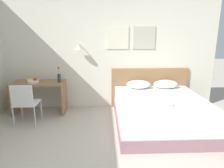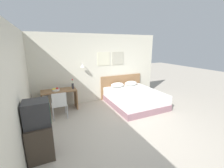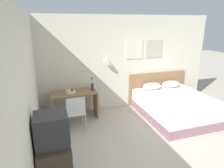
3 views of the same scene
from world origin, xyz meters
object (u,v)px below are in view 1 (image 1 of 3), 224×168
headboard (149,88)px  pillow_left (138,84)px  desk (39,92)px  flower_vase (59,77)px  fruit_bowl (33,81)px  desk_chair (25,101)px  bed (160,112)px  pillow_right (166,84)px  folded_towel_near_foot (162,103)px

headboard → pillow_left: 0.44m
desk → flower_vase: bearing=-0.8°
headboard → desk: headboard is taller
fruit_bowl → flower_vase: 0.59m
pillow_left → desk_chair: size_ratio=0.66×
bed → pillow_right: size_ratio=3.60×
bed → desk: 2.73m
headboard → bed: bearing=-90.0°
fruit_bowl → folded_towel_near_foot: bearing=-20.7°
pillow_left → folded_towel_near_foot: 1.13m
desk → folded_towel_near_foot: bearing=-22.1°
desk → desk_chair: 0.68m
bed → pillow_left: size_ratio=3.60×
desk_chair → bed: bearing=-1.1°
folded_towel_near_foot → desk: (-2.54, 1.03, -0.06)m
pillow_left → pillow_right: bearing=0.0°
flower_vase → folded_towel_near_foot: bearing=-26.4°
pillow_right → folded_towel_near_foot: bearing=-110.2°
pillow_left → pillow_right: same height
desk → desk_chair: bearing=-96.2°
bed → headboard: (-0.00, 1.05, 0.22)m
desk → desk_chair: (-0.07, -0.67, 0.00)m
headboard → pillow_left: size_ratio=3.34×
headboard → pillow_right: (0.32, -0.26, 0.15)m
folded_towel_near_foot → fruit_bowl: fruit_bowl is taller
pillow_right → flower_vase: flower_vase is taller
bed → fruit_bowl: 2.85m
headboard → fruit_bowl: 2.76m
pillow_right → fruit_bowl: (-3.04, -0.10, 0.13)m
pillow_left → fruit_bowl: fruit_bowl is taller
pillow_right → fruit_bowl: 3.05m
pillow_left → folded_towel_near_foot: size_ratio=1.79×
bed → fruit_bowl: fruit_bowl is taller
pillow_left → fruit_bowl: (-2.39, -0.10, 0.13)m
pillow_right → desk_chair: desk_chair is taller
headboard → folded_towel_near_foot: headboard is taller
desk_chair → pillow_left: bearing=17.3°
flower_vase → desk: bearing=179.2°
headboard → desk: 2.64m
pillow_right → fruit_bowl: fruit_bowl is taller
bed → pillow_right: (0.32, 0.79, 0.37)m
fruit_bowl → pillow_right: bearing=1.9°
flower_vase → bed: bearing=-18.5°
pillow_left → fruit_bowl: 2.40m
bed → desk_chair: bearing=178.9°
folded_towel_near_foot → fruit_bowl: size_ratio=1.21×
pillow_right → desk_chair: bearing=-166.2°
headboard → pillow_right: 0.44m
bed → desk: bearing=164.6°
headboard → desk_chair: (-2.69, -1.00, 0.02)m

